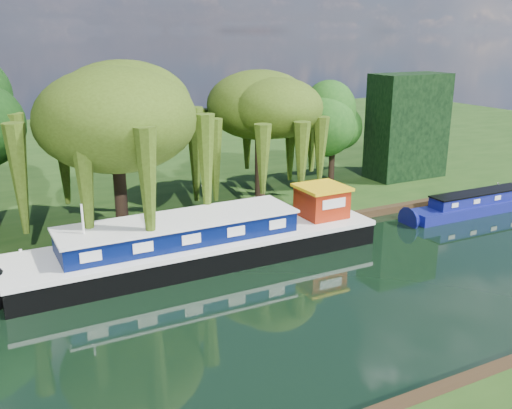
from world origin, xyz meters
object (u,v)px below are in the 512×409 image
narrowboat (478,204)px  white_cruiser (498,200)px  red_dinghy (60,286)px  dutch_barge (203,242)px

narrowboat → white_cruiser: bearing=22.9°
red_dinghy → white_cruiser: (30.16, 0.52, 0.00)m
narrowboat → red_dinghy: bearing=179.2°
red_dinghy → dutch_barge: bearing=-71.2°
dutch_barge → white_cruiser: size_ratio=7.47×
dutch_barge → narrowboat: size_ratio=1.81×
narrowboat → white_cruiser: 4.00m
dutch_barge → red_dinghy: (-7.21, 0.19, -1.01)m
dutch_barge → red_dinghy: 7.28m
red_dinghy → white_cruiser: size_ratio=1.34×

